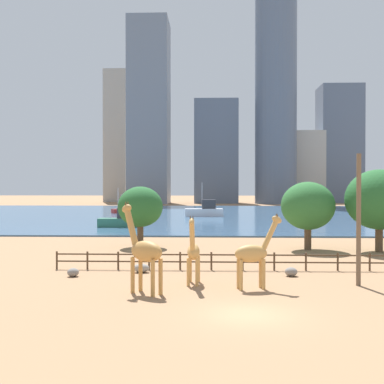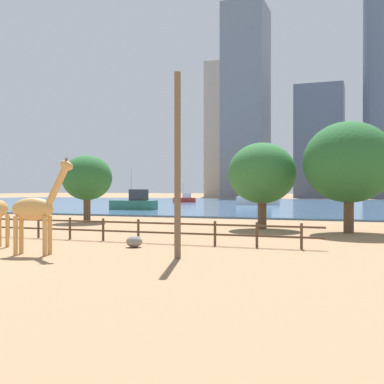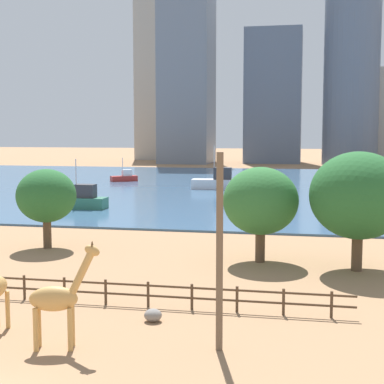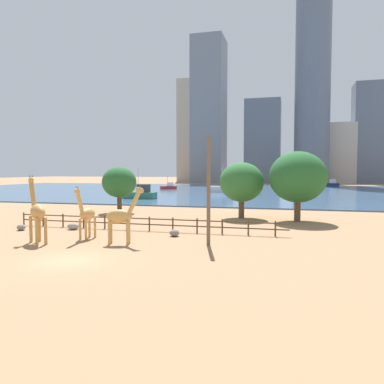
% 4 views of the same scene
% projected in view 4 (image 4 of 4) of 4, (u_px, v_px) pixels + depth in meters
% --- Properties ---
extents(ground_plane, '(400.00, 400.00, 0.00)m').
position_uv_depth(ground_plane, '(241.00, 191.00, 100.05)').
color(ground_plane, '#9E7551').
extents(harbor_water, '(180.00, 86.00, 0.20)m').
position_uv_depth(harbor_water, '(239.00, 191.00, 97.16)').
color(harbor_water, '#3D6084').
rests_on(harbor_water, ground).
extents(giraffe_tall, '(0.84, 2.65, 4.34)m').
position_uv_depth(giraffe_tall, '(86.00, 214.00, 30.13)').
color(giraffe_tall, tan).
rests_on(giraffe_tall, ground).
extents(giraffe_companion, '(3.01, 1.23, 4.47)m').
position_uv_depth(giraffe_companion, '(121.00, 216.00, 28.10)').
color(giraffe_companion, tan).
rests_on(giraffe_companion, ground).
extents(giraffe_young, '(2.90, 2.39, 5.21)m').
position_uv_depth(giraffe_young, '(37.00, 212.00, 28.37)').
color(giraffe_young, '#C18C47').
rests_on(giraffe_young, ground).
extents(utility_pole, '(0.28, 0.28, 8.06)m').
position_uv_depth(utility_pole, '(209.00, 191.00, 27.44)').
color(utility_pole, brown).
rests_on(utility_pole, ground).
extents(boulder_near_fence, '(1.11, 0.84, 0.63)m').
position_uv_depth(boulder_near_fence, '(73.00, 226.00, 35.03)').
color(boulder_near_fence, gray).
rests_on(boulder_near_fence, ground).
extents(boulder_by_pole, '(0.77, 0.76, 0.57)m').
position_uv_depth(boulder_by_pole, '(21.00, 227.00, 34.54)').
color(boulder_by_pole, gray).
rests_on(boulder_by_pole, ground).
extents(boulder_small, '(0.84, 0.80, 0.60)m').
position_uv_depth(boulder_small, '(174.00, 233.00, 31.42)').
color(boulder_small, gray).
rests_on(boulder_small, ground).
extents(enclosure_fence, '(26.12, 0.14, 1.30)m').
position_uv_depth(enclosure_fence, '(141.00, 222.00, 34.49)').
color(enclosure_fence, '#4C3826').
rests_on(enclosure_fence, ground).
extents(tree_left_large, '(5.08, 5.08, 6.48)m').
position_uv_depth(tree_left_large, '(242.00, 182.00, 43.26)').
color(tree_left_large, brown).
rests_on(tree_left_large, ground).
extents(tree_center_broad, '(6.16, 6.16, 7.61)m').
position_uv_depth(tree_center_broad, '(298.00, 177.00, 40.37)').
color(tree_center_broad, brown).
rests_on(tree_center_broad, ground).
extents(tree_right_tall, '(4.49, 4.49, 6.03)m').
position_uv_depth(tree_right_tall, '(119.00, 182.00, 49.03)').
color(tree_right_tall, brown).
rests_on(tree_right_tall, ground).
extents(boat_ferry, '(5.57, 2.16, 2.42)m').
position_uv_depth(boat_ferry, '(331.00, 184.00, 125.42)').
color(boat_ferry, navy).
rests_on(boat_ferry, harbor_water).
extents(boat_sailboat, '(7.52, 3.19, 6.60)m').
position_uv_depth(boat_sailboat, '(225.00, 188.00, 91.64)').
color(boat_sailboat, silver).
rests_on(boat_sailboat, harbor_water).
extents(boat_tug, '(4.65, 3.93, 4.08)m').
position_uv_depth(boat_tug, '(169.00, 187.00, 106.44)').
color(boat_tug, '#B22D28').
rests_on(boat_tug, harbor_water).
extents(boat_barge, '(6.22, 2.29, 5.58)m').
position_uv_depth(boat_barge, '(141.00, 194.00, 70.70)').
color(boat_barge, '#337259').
rests_on(boat_barge, harbor_water).
extents(skyline_tower_needle, '(15.32, 12.40, 36.41)m').
position_uv_depth(skyline_tower_needle, '(263.00, 142.00, 165.62)').
color(skyline_tower_needle, slate).
rests_on(skyline_tower_needle, ground).
extents(skyline_block_central, '(13.70, 15.63, 63.42)m').
position_uv_depth(skyline_block_central, '(209.00, 111.00, 165.85)').
color(skyline_block_central, slate).
rests_on(skyline_block_central, ground).
extents(skyline_tower_glass, '(8.51, 12.36, 50.22)m').
position_uv_depth(skyline_tower_glass, '(188.00, 132.00, 188.13)').
color(skyline_tower_glass, '#ADA89E').
rests_on(skyline_tower_glass, ground).
extents(skyline_block_left, '(14.73, 13.05, 42.43)m').
position_uv_depth(skyline_block_left, '(371.00, 134.00, 159.49)').
color(skyline_block_left, slate).
rests_on(skyline_block_left, ground).
extents(skyline_block_right, '(14.03, 10.36, 25.79)m').
position_uv_depth(skyline_block_right, '(338.00, 153.00, 161.71)').
color(skyline_block_right, '#B7B2A8').
rests_on(skyline_block_right, ground).
extents(skyline_tower_short, '(14.20, 14.20, 103.00)m').
position_uv_depth(skyline_tower_short, '(313.00, 58.00, 152.71)').
color(skyline_tower_short, slate).
rests_on(skyline_tower_short, ground).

